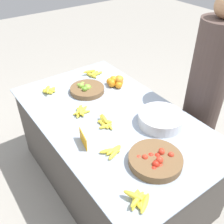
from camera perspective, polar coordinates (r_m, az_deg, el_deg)
The scene contains 14 objects.
ground_plane at distance 2.75m, azimuth 0.00°, elevation -14.41°, with size 12.00×12.00×0.00m, color #A39E93.
market_table at distance 2.45m, azimuth 0.00°, elevation -8.48°, with size 1.87×1.11×0.80m.
lime_bowl at distance 2.51m, azimuth -5.49°, elevation 4.97°, with size 0.32×0.32×0.09m.
tomato_basket at distance 1.81m, azimuth 9.41°, elevation -10.22°, with size 0.36×0.36×0.10m.
orange_pile at distance 2.60m, azimuth 0.97°, elevation 6.72°, with size 0.18×0.18×0.11m.
metal_bowl at distance 2.13m, azimuth 10.61°, elevation -1.51°, with size 0.36×0.36×0.09m.
price_sign at distance 1.91m, azimuth -6.29°, elevation -5.87°, with size 0.16×0.04×0.10m.
banana_bunch_middle_left at distance 2.56m, azimuth -13.64°, elevation 4.63°, with size 0.14×0.15×0.06m.
banana_bunch_middle_right at distance 2.23m, azimuth -6.85°, elevation 0.15°, with size 0.14×0.17×0.05m.
banana_bunch_front_left at distance 2.10m, azimuth -1.55°, elevation -2.24°, with size 0.20×0.14×0.06m.
banana_bunch_front_center at distance 2.79m, azimuth -4.14°, elevation 8.29°, with size 0.17×0.20×0.05m.
banana_bunch_back_center at distance 1.60m, azimuth 5.70°, elevation -18.47°, with size 0.18×0.17×0.06m.
banana_bunch_front_right at distance 1.86m, azimuth 0.09°, elevation -8.52°, with size 0.13×0.17×0.03m.
vendor_person at distance 2.52m, azimuth 19.22°, elevation 2.24°, with size 0.33×0.33×1.72m.
Camera 1 is at (1.41, -1.01, 2.13)m, focal length 42.00 mm.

